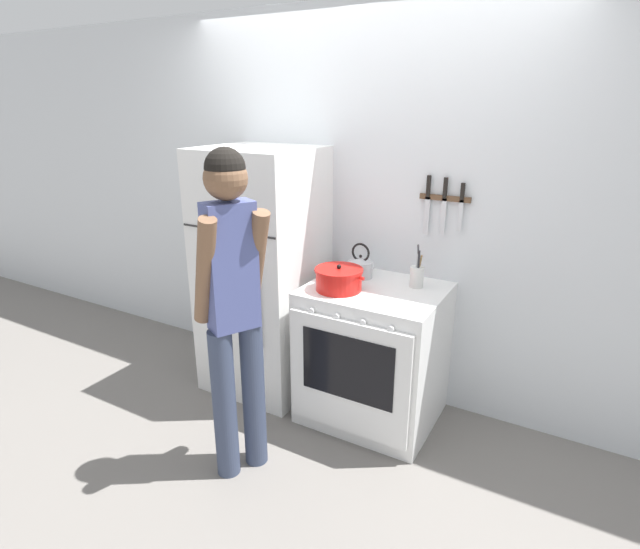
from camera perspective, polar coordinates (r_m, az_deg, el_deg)
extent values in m
plane|color=slate|center=(3.83, 3.79, -11.69)|extent=(14.00, 14.00, 0.00)
cube|color=silver|center=(3.38, 4.49, 7.43)|extent=(10.00, 0.06, 2.55)
cube|color=white|center=(3.46, -6.57, 0.20)|extent=(0.73, 0.68, 1.69)
cube|color=#2D2D2D|center=(3.10, -10.56, 4.90)|extent=(0.71, 0.01, 0.01)
cylinder|color=#B2B5BA|center=(3.10, -6.99, -4.10)|extent=(0.02, 0.02, 0.54)
cube|color=white|center=(3.23, 6.11, -8.95)|extent=(0.82, 0.68, 0.89)
cube|color=black|center=(3.05, 6.40, -1.72)|extent=(0.80, 0.67, 0.02)
cube|color=black|center=(2.98, 3.61, -11.64)|extent=(0.72, 0.05, 0.67)
cylinder|color=black|center=(3.00, 2.15, -1.80)|extent=(0.22, 0.22, 0.01)
cylinder|color=black|center=(2.86, 8.68, -3.08)|extent=(0.22, 0.22, 0.01)
cylinder|color=black|center=(3.23, 4.39, -0.29)|extent=(0.22, 0.22, 0.01)
cylinder|color=black|center=(3.11, 10.52, -1.40)|extent=(0.22, 0.22, 0.01)
cylinder|color=silver|center=(2.88, -0.96, -4.18)|extent=(0.04, 0.02, 0.04)
cylinder|color=silver|center=(2.81, 1.92, -4.83)|extent=(0.04, 0.02, 0.04)
cylinder|color=silver|center=(2.74, 4.95, -5.50)|extent=(0.04, 0.02, 0.04)
cylinder|color=silver|center=(2.69, 8.13, -6.19)|extent=(0.04, 0.02, 0.04)
cube|color=white|center=(2.94, 3.22, -11.70)|extent=(0.76, 0.03, 0.71)
cube|color=black|center=(2.89, 3.07, -10.67)|extent=(0.57, 0.01, 0.40)
cylinder|color=red|center=(2.98, 2.16, -0.71)|extent=(0.27, 0.27, 0.12)
cylinder|color=red|center=(2.96, 2.18, 0.51)|extent=(0.29, 0.29, 0.02)
sphere|color=black|center=(2.95, 2.18, 0.90)|extent=(0.03, 0.03, 0.03)
cylinder|color=red|center=(3.04, -0.33, 0.49)|extent=(0.03, 0.02, 0.02)
cylinder|color=red|center=(2.91, 4.78, -0.45)|extent=(0.03, 0.02, 0.02)
cylinder|color=silver|center=(3.21, 4.61, 0.59)|extent=(0.16, 0.16, 0.10)
cone|color=silver|center=(3.19, 4.64, 1.70)|extent=(0.15, 0.15, 0.03)
sphere|color=black|center=(3.18, 4.65, 2.09)|extent=(0.02, 0.02, 0.02)
cone|color=silver|center=(3.18, 5.84, 0.56)|extent=(0.09, 0.03, 0.08)
torus|color=black|center=(3.18, 4.67, 2.53)|extent=(0.12, 0.01, 0.12)
cylinder|color=silver|center=(3.08, 10.99, -0.27)|extent=(0.08, 0.08, 0.13)
cylinder|color=#9E7547|center=(3.08, 11.23, 0.67)|extent=(0.04, 0.01, 0.17)
cylinder|color=#232326|center=(3.05, 11.19, 0.83)|extent=(0.02, 0.03, 0.21)
cylinder|color=#B2B5BA|center=(3.06, 10.95, 0.66)|extent=(0.01, 0.03, 0.19)
cylinder|color=#4C4C51|center=(3.07, 11.21, 1.25)|extent=(0.02, 0.05, 0.24)
cylinder|color=#38425B|center=(2.79, -10.87, -14.41)|extent=(0.13, 0.13, 0.87)
cylinder|color=#38425B|center=(2.85, -7.60, -13.49)|extent=(0.13, 0.13, 0.87)
cube|color=#4C5693|center=(2.49, -10.13, 0.83)|extent=(0.23, 0.28, 0.65)
cylinder|color=brown|center=(2.44, -13.01, 0.29)|extent=(0.27, 0.20, 0.58)
cylinder|color=brown|center=(2.54, -7.36, 1.36)|extent=(0.27, 0.20, 0.58)
sphere|color=brown|center=(2.39, -10.74, 10.76)|extent=(0.21, 0.21, 0.21)
sphere|color=black|center=(2.38, -10.82, 11.88)|extent=(0.19, 0.19, 0.19)
cube|color=brown|center=(3.12, 14.09, 8.47)|extent=(0.31, 0.02, 0.03)
cube|color=silver|center=(3.16, 12.08, 6.61)|extent=(0.03, 0.00, 0.23)
cube|color=black|center=(3.13, 12.30, 9.84)|extent=(0.02, 0.02, 0.13)
cube|color=silver|center=(3.13, 13.89, 6.49)|extent=(0.03, 0.00, 0.22)
cube|color=black|center=(3.10, 14.13, 9.57)|extent=(0.02, 0.02, 0.12)
cube|color=silver|center=(3.10, 15.74, 6.48)|extent=(0.03, 0.00, 0.19)
cube|color=black|center=(3.07, 15.98, 9.11)|extent=(0.02, 0.02, 0.10)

